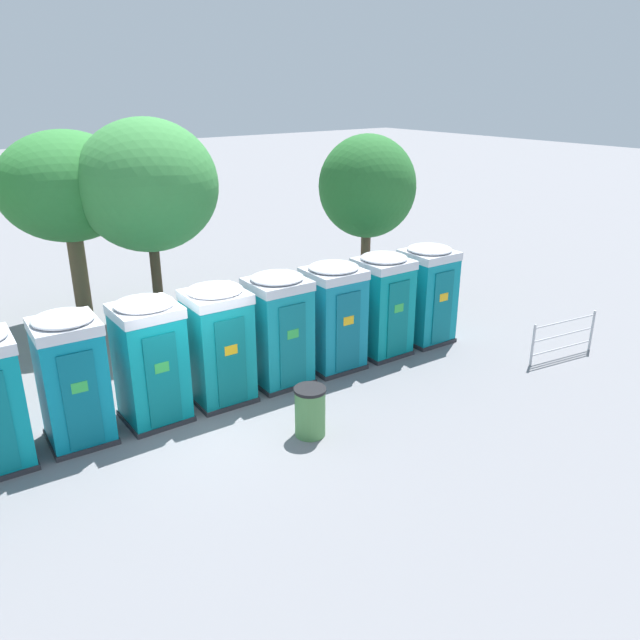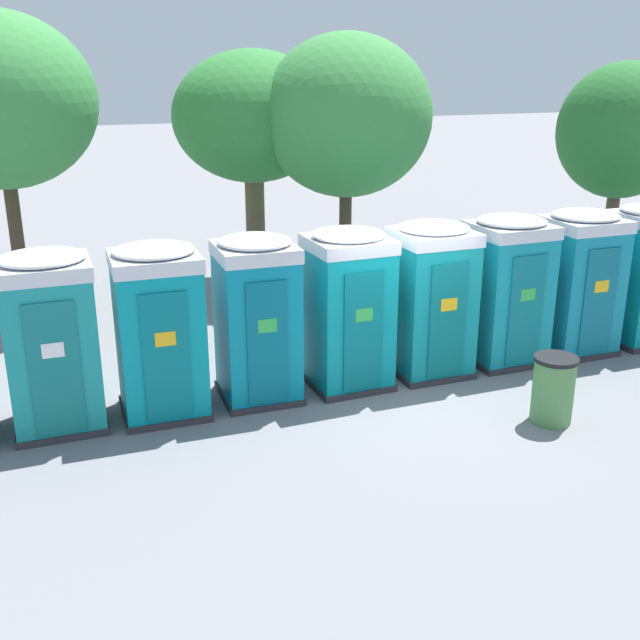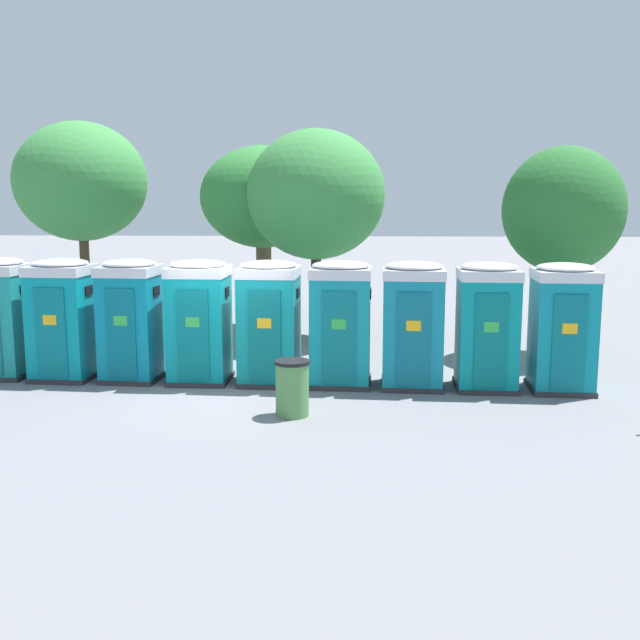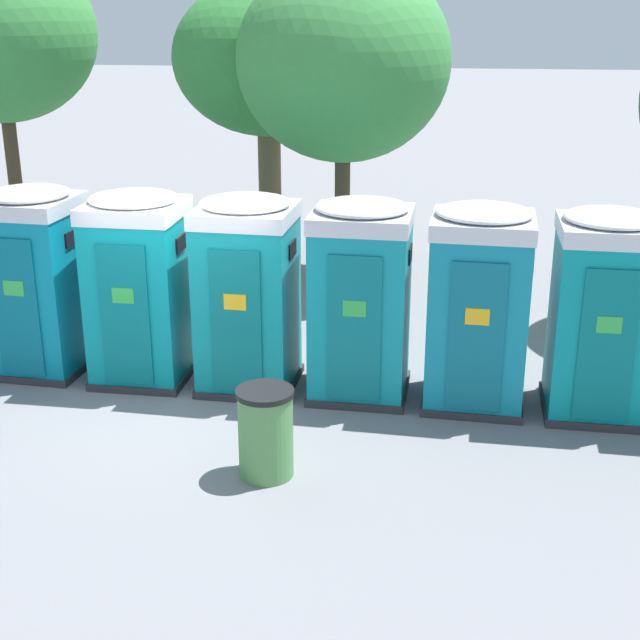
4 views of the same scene
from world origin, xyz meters
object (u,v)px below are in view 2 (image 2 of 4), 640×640
Objects in this scene: portapotty_7 at (578,281)px; street_tree_1 at (346,117)px; portapotty_1 at (52,341)px; street_tree_3 at (622,132)px; portapotty_4 at (348,308)px; portapotty_5 at (430,298)px; trash_can at (553,389)px; portapotty_6 at (506,289)px; portapotty_2 at (159,330)px; street_tree_2 at (253,118)px; portapotty_3 at (257,318)px.

portapotty_7 is 0.46× the size of street_tree_1.
portapotty_1 is 8.27m from street_tree_1.
street_tree_1 is 6.17m from street_tree_3.
portapotty_7 is (4.37, -0.20, -0.00)m from portapotty_4.
trash_can is (0.67, -2.31, -0.78)m from portapotty_5.
portapotty_7 is at bearing -3.74° from portapotty_6.
street_tree_1 reaches higher than portapotty_2.
portapotty_1 is 1.00× the size of portapotty_2.
portapotty_3 is at bearing -108.34° from street_tree_2.
portapotty_1 is at bearing 176.35° from portapotty_4.
street_tree_2 is (4.93, 5.91, 2.49)m from portapotty_1.
portapotty_6 is at bearing -2.33° from portapotty_2.
street_tree_1 is (-0.77, 4.80, 2.57)m from portapotty_6.
portapotty_1 is at bearing -167.84° from street_tree_3.
street_tree_1 is (0.69, 4.75, 2.57)m from portapotty_5.
trash_can is (-2.24, -2.16, -0.78)m from portapotty_7.
portapotty_7 is at bearing -139.45° from street_tree_3.
portapotty_4 is 1.46m from portapotty_5.
portapotty_3 and portapotty_6 have the same top height.
portapotty_2 is 0.51× the size of street_tree_3.
portapotty_6 is at bearing 176.26° from portapotty_7.
street_tree_3 reaches higher than portapotty_7.
portapotty_3 is 2.91m from portapotty_5.
portapotty_6 is 0.46× the size of street_tree_1.
portapotty_3 is at bearing -3.46° from portapotty_1.
portapotty_1 is 7.05m from trash_can.
street_tree_2 reaches higher than portapotty_1.
portapotty_1 is 12.89m from street_tree_3.
street_tree_2 is 9.30m from trash_can.
portapotty_1 is at bearing 157.79° from trash_can.
portapotty_1 is at bearing 176.66° from portapotty_5.
portapotty_1 is 0.51× the size of street_tree_3.
street_tree_1 is at bearing 163.61° from street_tree_3.
portapotty_1 is at bearing 174.05° from portapotty_2.
street_tree_1 is 2.18m from street_tree_2.
street_tree_2 is (-2.35, 6.30, 2.49)m from portapotty_6.
portapotty_5 is at bearing -155.45° from street_tree_3.
street_tree_3 is (5.91, -1.74, -0.37)m from street_tree_1.
portapotty_3 and portapotty_7 have the same top height.
portapotty_7 is 5.34m from street_tree_3.
trash_can is at bearing -26.38° from portapotty_2.
portapotty_1 and portapotty_3 have the same top height.
street_tree_3 is (5.15, 3.06, 2.20)m from portapotty_6.
street_tree_1 is at bearing 34.16° from portapotty_1.
portapotty_7 is 2.56× the size of trash_can.
portapotty_3 and portapotty_4 have the same top height.
trash_can is (1.56, -8.56, -3.27)m from street_tree_2.
portapotty_2 is 4.37m from portapotty_5.
portapotty_2 is 1.00× the size of portapotty_7.
portapotty_3 is 1.00× the size of portapotty_4.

